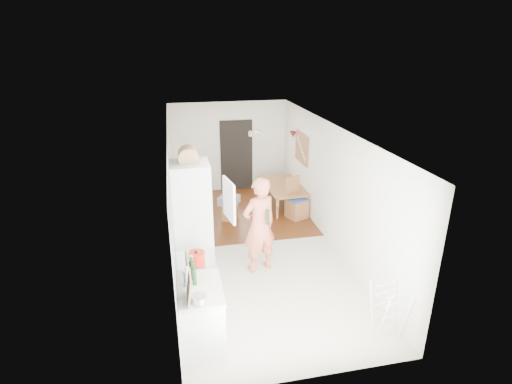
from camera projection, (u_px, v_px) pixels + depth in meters
name	position (u px, v px, depth m)	size (l,w,h in m)	color
room_shell	(255.00, 191.00, 7.86)	(3.20, 7.00, 2.50)	white
floor	(255.00, 247.00, 8.31)	(3.20, 7.00, 0.01)	beige
wood_floor_overlay	(240.00, 212.00, 9.99)	(3.20, 3.30, 0.01)	#602C10
sage_wall_panel	(171.00, 210.00, 5.51)	(0.02, 3.00, 1.30)	slate
tile_splashback	(176.00, 275.00, 5.26)	(0.02, 1.90, 0.50)	black
doorway_recess	(236.00, 156.00, 11.16)	(0.90, 0.04, 2.00)	black
base_cabinet	(201.00, 317.00, 5.57)	(0.60, 0.90, 0.86)	white
worktop	(199.00, 289.00, 5.41)	(0.62, 0.92, 0.06)	silver
range_cooker	(197.00, 286.00, 6.25)	(0.60, 0.60, 0.88)	white
cooker_top	(195.00, 260.00, 6.09)	(0.60, 0.60, 0.04)	silver
fridge_housing	(193.00, 222.00, 6.96)	(0.66, 0.66, 2.15)	white
fridge_door	(229.00, 200.00, 6.64)	(0.56, 0.04, 0.70)	white
fridge_interior	(209.00, 195.00, 6.85)	(0.02, 0.52, 0.66)	white
pinboard	(302.00, 148.00, 9.79)	(0.03, 0.90, 0.70)	#AB834F
pinboard_frame	(301.00, 148.00, 9.79)	(0.01, 0.94, 0.74)	#A07444
wall_sconce	(293.00, 134.00, 10.30)	(0.18, 0.18, 0.16)	maroon
person	(259.00, 217.00, 7.14)	(0.78, 0.51, 2.14)	#DE6B52
dining_table	(285.00, 197.00, 10.27)	(1.43, 0.79, 0.50)	#A07444
dining_chair	(297.00, 199.00, 9.50)	(0.42, 0.42, 1.00)	#A07444
stool	(230.00, 211.00, 9.49)	(0.33, 0.33, 0.43)	#A07444
grey_drape	(229.00, 200.00, 9.33)	(0.42, 0.42, 0.19)	gray
drying_rack	(389.00, 311.00, 5.76)	(0.40, 0.36, 0.78)	white
bread_bin	(188.00, 157.00, 6.58)	(0.35, 0.33, 0.19)	tan
red_casserole	(196.00, 257.00, 5.98)	(0.26, 0.26, 0.15)	red
steel_pan	(199.00, 299.00, 5.06)	(0.20, 0.20, 0.10)	silver
held_bottle	(267.00, 217.00, 7.00)	(0.06, 0.06, 0.28)	#193D1E
bottle_a	(192.00, 270.00, 5.52)	(0.07, 0.07, 0.28)	#193D1E
bottle_b	(195.00, 276.00, 5.41)	(0.06, 0.06, 0.25)	#193D1E
bottle_c	(187.00, 278.00, 5.38)	(0.10, 0.10, 0.24)	silver
pepper_mill_front	(191.00, 267.00, 5.66)	(0.06, 0.06, 0.24)	tan
pepper_mill_back	(187.00, 261.00, 5.82)	(0.06, 0.06, 0.22)	tan
chopping_boards	(189.00, 288.00, 5.05)	(0.04, 0.28, 0.38)	tan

